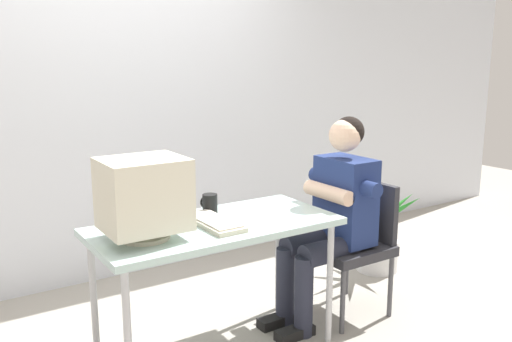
{
  "coord_description": "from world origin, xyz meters",
  "views": [
    {
      "loc": [
        -1.33,
        -2.4,
        1.59
      ],
      "look_at": [
        0.26,
        0.0,
        0.99
      ],
      "focal_mm": 38.23,
      "sensor_mm": 36.0,
      "label": 1
    }
  ],
  "objects_px": {
    "crt_monitor": "(144,195)",
    "person_seated": "(333,212)",
    "office_chair": "(354,239)",
    "desk_mug": "(210,204)",
    "desk": "(215,234)",
    "potted_plant": "(378,237)",
    "keyboard": "(214,222)"
  },
  "relations": [
    {
      "from": "crt_monitor",
      "to": "potted_plant",
      "type": "height_order",
      "value": "crt_monitor"
    },
    {
      "from": "keyboard",
      "to": "crt_monitor",
      "type": "bearing_deg",
      "value": -178.04
    },
    {
      "from": "office_chair",
      "to": "desk_mug",
      "type": "distance_m",
      "value": 0.98
    },
    {
      "from": "desk_mug",
      "to": "office_chair",
      "type": "bearing_deg",
      "value": -12.83
    },
    {
      "from": "office_chair",
      "to": "person_seated",
      "type": "relative_size",
      "value": 0.66
    },
    {
      "from": "desk",
      "to": "potted_plant",
      "type": "height_order",
      "value": "desk"
    },
    {
      "from": "crt_monitor",
      "to": "office_chair",
      "type": "relative_size",
      "value": 0.48
    },
    {
      "from": "potted_plant",
      "to": "office_chair",
      "type": "bearing_deg",
      "value": -148.05
    },
    {
      "from": "person_seated",
      "to": "office_chair",
      "type": "bearing_deg",
      "value": -0.0
    },
    {
      "from": "desk_mug",
      "to": "person_seated",
      "type": "bearing_deg",
      "value": -15.94
    },
    {
      "from": "office_chair",
      "to": "person_seated",
      "type": "bearing_deg",
      "value": 180.0
    },
    {
      "from": "crt_monitor",
      "to": "desk_mug",
      "type": "relative_size",
      "value": 3.66
    },
    {
      "from": "potted_plant",
      "to": "desk_mug",
      "type": "bearing_deg",
      "value": -173.07
    },
    {
      "from": "person_seated",
      "to": "desk_mug",
      "type": "bearing_deg",
      "value": 164.06
    },
    {
      "from": "crt_monitor",
      "to": "person_seated",
      "type": "xyz_separation_m",
      "value": [
        1.19,
        0.01,
        -0.28
      ]
    },
    {
      "from": "person_seated",
      "to": "crt_monitor",
      "type": "bearing_deg",
      "value": -179.37
    },
    {
      "from": "desk",
      "to": "desk_mug",
      "type": "bearing_deg",
      "value": 69.75
    },
    {
      "from": "person_seated",
      "to": "desk_mug",
      "type": "distance_m",
      "value": 0.76
    },
    {
      "from": "person_seated",
      "to": "potted_plant",
      "type": "height_order",
      "value": "person_seated"
    },
    {
      "from": "potted_plant",
      "to": "desk_mug",
      "type": "height_order",
      "value": "desk_mug"
    },
    {
      "from": "desk",
      "to": "desk_mug",
      "type": "xyz_separation_m",
      "value": [
        0.07,
        0.19,
        0.11
      ]
    },
    {
      "from": "desk",
      "to": "person_seated",
      "type": "bearing_deg",
      "value": -1.58
    },
    {
      "from": "desk",
      "to": "office_chair",
      "type": "bearing_deg",
      "value": -1.28
    },
    {
      "from": "crt_monitor",
      "to": "office_chair",
      "type": "xyz_separation_m",
      "value": [
        1.37,
        0.01,
        -0.48
      ]
    },
    {
      "from": "person_seated",
      "to": "potted_plant",
      "type": "relative_size",
      "value": 1.86
    },
    {
      "from": "desk_mug",
      "to": "potted_plant",
      "type": "bearing_deg",
      "value": 6.93
    },
    {
      "from": "office_chair",
      "to": "person_seated",
      "type": "height_order",
      "value": "person_seated"
    },
    {
      "from": "crt_monitor",
      "to": "person_seated",
      "type": "relative_size",
      "value": 0.32
    },
    {
      "from": "desk",
      "to": "crt_monitor",
      "type": "distance_m",
      "value": 0.49
    },
    {
      "from": "crt_monitor",
      "to": "desk_mug",
      "type": "xyz_separation_m",
      "value": [
        0.47,
        0.22,
        -0.16
      ]
    },
    {
      "from": "desk",
      "to": "person_seated",
      "type": "relative_size",
      "value": 1.03
    },
    {
      "from": "keyboard",
      "to": "potted_plant",
      "type": "bearing_deg",
      "value": 13.59
    }
  ]
}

